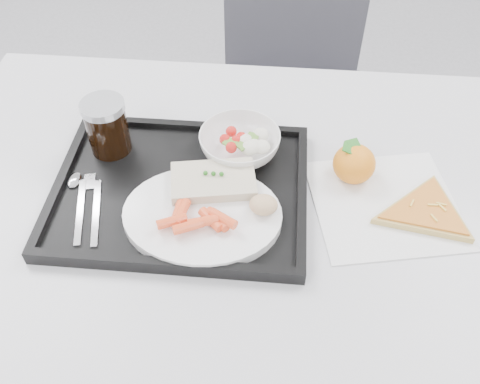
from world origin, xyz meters
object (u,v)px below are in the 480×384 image
chair (291,70)px  salad_bowl (240,144)px  table (241,215)px  pizza_slice (426,212)px  cola_glass (107,126)px  tray (181,191)px  dinner_plate (202,215)px  tangerine (354,164)px

chair → salad_bowl: chair is taller
table → pizza_slice: bearing=-5.2°
cola_glass → pizza_slice: (0.58, -0.11, -0.06)m
salad_bowl → cola_glass: 0.25m
tray → salad_bowl: salad_bowl is taller
chair → salad_bowl: bearing=-99.0°
tray → salad_bowl: bearing=46.2°
chair → cola_glass: (-0.34, -0.63, 0.28)m
chair → dinner_plate: chair is taller
dinner_plate → cola_glass: 0.26m
tray → tangerine: size_ratio=5.77×
table → salad_bowl: 0.14m
cola_glass → tangerine: cola_glass is taller
tray → table: bearing=9.2°
chair → dinner_plate: 0.83m
chair → cola_glass: size_ratio=8.61×
cola_glass → table: bearing=-16.7°
table → chair: size_ratio=1.29×
table → tangerine: 0.23m
tray → tangerine: bearing=12.9°
salad_bowl → pizza_slice: size_ratio=0.60×
chair → tray: chair is taller
tray → pizza_slice: size_ratio=1.78×
tangerine → pizza_slice: (0.12, -0.08, -0.02)m
table → dinner_plate: dinner_plate is taller
salad_bowl → pizza_slice: bearing=-18.9°
tray → dinner_plate: bearing=-53.5°
tangerine → pizza_slice: size_ratio=0.31×
tray → pizza_slice: tray is taller
pizza_slice → cola_glass: bearing=169.6°
cola_glass → salad_bowl: bearing=1.8°
cola_glass → dinner_plate: bearing=-39.0°
dinner_plate → salad_bowl: 0.18m
salad_bowl → tangerine: size_ratio=1.95×
tray → cola_glass: size_ratio=4.17×
table → pizza_slice: 0.34m
pizza_slice → tray: bearing=178.4°
chair → pizza_slice: 0.80m
tangerine → cola_glass: bearing=177.1°
cola_glass → pizza_slice: size_ratio=0.43×
table → chair: (0.09, 0.70, -0.15)m
tray → tangerine: 0.32m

